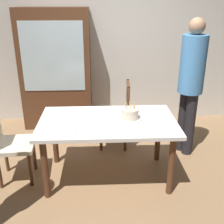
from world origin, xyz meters
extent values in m
plane|color=#93704C|center=(0.00, 0.00, 0.00)|extent=(6.40, 6.40, 0.00)
cube|color=beige|center=(0.00, 1.85, 1.30)|extent=(6.40, 0.10, 2.60)
cube|color=white|center=(0.00, 0.00, 0.72)|extent=(1.54, 0.90, 0.04)
cylinder|color=#56331E|center=(-0.67, -0.35, 0.35)|extent=(0.07, 0.07, 0.70)
cylinder|color=#56331E|center=(0.67, -0.35, 0.35)|extent=(0.07, 0.07, 0.70)
cylinder|color=#56331E|center=(-0.67, 0.35, 0.35)|extent=(0.07, 0.07, 0.70)
cylinder|color=#56331E|center=(0.67, 0.35, 0.35)|extent=(0.07, 0.07, 0.70)
cylinder|color=silver|center=(0.26, 0.02, 0.75)|extent=(0.28, 0.28, 0.01)
cylinder|color=beige|center=(0.26, 0.02, 0.81)|extent=(0.19, 0.19, 0.11)
cylinder|color=#F2994C|center=(0.31, 0.03, 0.90)|extent=(0.01, 0.01, 0.05)
sphere|color=#FFC64C|center=(0.31, 0.03, 0.93)|extent=(0.01, 0.01, 0.01)
cylinder|color=#D872CC|center=(0.29, 0.06, 0.90)|extent=(0.01, 0.01, 0.05)
sphere|color=#FFC64C|center=(0.29, 0.06, 0.93)|extent=(0.01, 0.01, 0.01)
cylinder|color=#F2994C|center=(0.25, 0.08, 0.90)|extent=(0.01, 0.01, 0.05)
sphere|color=#FFC64C|center=(0.25, 0.08, 0.93)|extent=(0.01, 0.01, 0.01)
cylinder|color=#66CC72|center=(0.22, 0.06, 0.90)|extent=(0.01, 0.01, 0.05)
sphere|color=#FFC64C|center=(0.22, 0.06, 0.93)|extent=(0.01, 0.01, 0.01)
cylinder|color=#66CC72|center=(0.20, 0.03, 0.90)|extent=(0.01, 0.01, 0.05)
sphere|color=#FFC64C|center=(0.20, 0.03, 0.93)|extent=(0.01, 0.01, 0.01)
cylinder|color=#D872CC|center=(0.21, -0.01, 0.90)|extent=(0.01, 0.01, 0.05)
sphere|color=#FFC64C|center=(0.21, -0.01, 0.93)|extent=(0.01, 0.01, 0.01)
cylinder|color=#F2994C|center=(0.26, -0.03, 0.90)|extent=(0.01, 0.01, 0.05)
sphere|color=#FFC64C|center=(0.26, -0.03, 0.93)|extent=(0.01, 0.01, 0.01)
cylinder|color=#F2994C|center=(0.30, -0.01, 0.90)|extent=(0.01, 0.01, 0.05)
sphere|color=#FFC64C|center=(0.30, -0.01, 0.93)|extent=(0.01, 0.01, 0.01)
cylinder|color=white|center=(-0.42, -0.20, 0.75)|extent=(0.22, 0.22, 0.01)
cylinder|color=white|center=(-0.08, 0.20, 0.75)|extent=(0.22, 0.22, 0.01)
cube|color=silver|center=(-0.58, -0.19, 0.75)|extent=(0.18, 0.03, 0.01)
cube|color=silver|center=(-0.24, 0.20, 0.75)|extent=(0.18, 0.04, 0.01)
cube|color=#56331E|center=(0.11, 0.77, 0.45)|extent=(0.47, 0.47, 0.05)
cylinder|color=#56331E|center=(-0.05, 0.95, 0.21)|extent=(0.04, 0.04, 0.42)
cylinder|color=#56331E|center=(-0.08, 0.61, 0.21)|extent=(0.04, 0.04, 0.42)
cylinder|color=#56331E|center=(0.29, 0.93, 0.21)|extent=(0.04, 0.04, 0.42)
cylinder|color=#56331E|center=(0.26, 0.59, 0.21)|extent=(0.04, 0.04, 0.42)
cylinder|color=#56331E|center=(0.32, 0.94, 0.70)|extent=(0.04, 0.04, 0.50)
cylinder|color=#56331E|center=(0.29, 0.58, 0.70)|extent=(0.04, 0.04, 0.50)
cube|color=#56331E|center=(0.31, 0.76, 0.92)|extent=(0.07, 0.40, 0.06)
cube|color=beige|center=(-1.07, 0.01, 0.45)|extent=(0.47, 0.47, 0.05)
cylinder|color=#56331E|center=(-0.89, -0.15, 0.21)|extent=(0.04, 0.04, 0.42)
cylinder|color=#56331E|center=(-0.91, 0.19, 0.21)|extent=(0.04, 0.04, 0.42)
cylinder|color=#56331E|center=(-1.25, 0.17, 0.21)|extent=(0.04, 0.04, 0.42)
cylinder|color=#262328|center=(1.06, 0.61, 0.44)|extent=(0.14, 0.14, 0.88)
cylinder|color=#262328|center=(1.12, 0.50, 0.44)|extent=(0.14, 0.14, 0.88)
cylinder|color=#4C8CC6|center=(1.09, 0.55, 1.24)|extent=(0.32, 0.32, 0.73)
sphere|color=tan|center=(1.09, 0.55, 1.71)|extent=(0.20, 0.20, 0.20)
cube|color=#56331E|center=(-0.78, 1.56, 0.95)|extent=(1.10, 0.44, 1.90)
cube|color=silver|center=(-0.78, 1.34, 1.20)|extent=(0.94, 0.01, 1.04)
camera|label=1|loc=(-0.08, -2.84, 2.01)|focal=44.29mm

